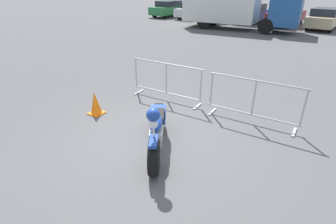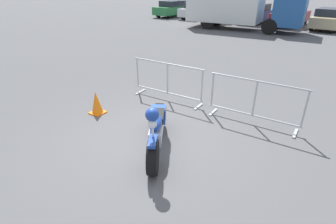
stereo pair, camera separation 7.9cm
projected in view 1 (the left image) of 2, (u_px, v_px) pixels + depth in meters
name	position (u px, v px, depth m)	size (l,w,h in m)	color
ground_plane	(148.00, 140.00, 5.59)	(120.00, 120.00, 0.00)	#4C4C4F
motorcycle	(157.00, 128.00, 5.13)	(1.28, 1.90, 1.21)	black
crowd_barrier_near	(166.00, 81.00, 7.29)	(2.21, 0.52, 1.07)	#9EA0A5
crowd_barrier_far	(253.00, 101.00, 6.08)	(2.21, 0.52, 1.07)	#9EA0A5
box_truck	(234.00, 5.00, 18.06)	(7.86, 2.86, 2.98)	silver
parked_car_green	(169.00, 9.00, 25.23)	(2.07, 4.38, 1.44)	#236B38
parked_car_silver	(194.00, 10.00, 23.99)	(2.01, 4.24, 1.40)	#B7BABF
parked_car_yellow	(219.00, 11.00, 22.38)	(2.18, 4.61, 1.52)	yellow
parked_car_blue	(252.00, 13.00, 21.46)	(2.10, 4.43, 1.46)	#284799
parked_car_maroon	(286.00, 15.00, 20.13)	(2.16, 4.56, 1.50)	maroon
parked_car_tan	(324.00, 19.00, 18.50)	(2.03, 4.29, 1.41)	tan
traffic_cone	(95.00, 103.00, 6.60)	(0.34, 0.34, 0.59)	orange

